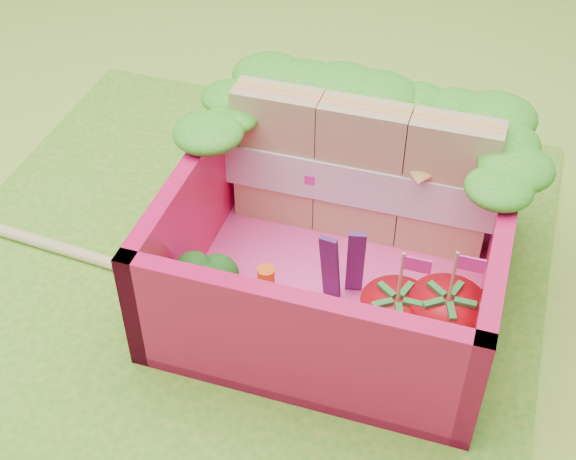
{
  "coord_description": "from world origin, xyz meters",
  "views": [
    {
      "loc": [
        0.96,
        -2.34,
        2.48
      ],
      "look_at": [
        0.22,
        -0.0,
        0.28
      ],
      "focal_mm": 50.0,
      "sensor_mm": 36.0,
      "label": 1
    }
  ],
  "objects_px": {
    "strawberry_left": "(394,325)",
    "strawberry_right": "(443,326)",
    "sandwich_stack": "(362,172)",
    "bento_box": "(340,237)",
    "broccoli": "(200,279)"
  },
  "relations": [
    {
      "from": "bento_box",
      "to": "broccoli",
      "type": "distance_m",
      "value": 0.59
    },
    {
      "from": "bento_box",
      "to": "broccoli",
      "type": "bearing_deg",
      "value": -143.95
    },
    {
      "from": "bento_box",
      "to": "sandwich_stack",
      "type": "distance_m",
      "value": 0.33
    },
    {
      "from": "sandwich_stack",
      "to": "strawberry_right",
      "type": "distance_m",
      "value": 0.78
    },
    {
      "from": "broccoli",
      "to": "strawberry_right",
      "type": "xyz_separation_m",
      "value": [
        0.95,
        0.07,
        -0.02
      ]
    },
    {
      "from": "strawberry_left",
      "to": "strawberry_right",
      "type": "height_order",
      "value": "strawberry_right"
    },
    {
      "from": "sandwich_stack",
      "to": "strawberry_right",
      "type": "height_order",
      "value": "sandwich_stack"
    },
    {
      "from": "sandwich_stack",
      "to": "strawberry_left",
      "type": "xyz_separation_m",
      "value": [
        0.29,
        -0.64,
        -0.17
      ]
    },
    {
      "from": "sandwich_stack",
      "to": "strawberry_left",
      "type": "bearing_deg",
      "value": -65.49
    },
    {
      "from": "strawberry_left",
      "to": "bento_box",
      "type": "bearing_deg",
      "value": 132.59
    },
    {
      "from": "bento_box",
      "to": "broccoli",
      "type": "relative_size",
      "value": 4.03
    },
    {
      "from": "broccoli",
      "to": "bento_box",
      "type": "bearing_deg",
      "value": 36.05
    },
    {
      "from": "broccoli",
      "to": "strawberry_left",
      "type": "height_order",
      "value": "strawberry_left"
    },
    {
      "from": "sandwich_stack",
      "to": "broccoli",
      "type": "distance_m",
      "value": 0.83
    },
    {
      "from": "bento_box",
      "to": "strawberry_left",
      "type": "bearing_deg",
      "value": -47.41
    }
  ]
}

